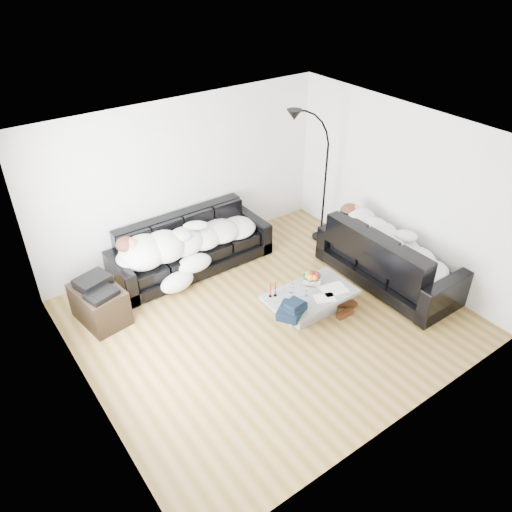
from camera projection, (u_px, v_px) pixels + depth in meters
ground at (268, 318)px, 7.07m from camera, size 5.00×5.00×0.00m
wall_back at (184, 180)px, 7.88m from camera, size 5.00×0.02×2.60m
wall_left at (76, 315)px, 5.14m from camera, size 0.02×4.50×2.60m
wall_right at (401, 190)px, 7.57m from camera, size 0.02×4.50×2.60m
ceiling at (271, 143)px, 5.64m from camera, size 5.00×5.00×0.00m
sofa_back at (191, 245)px, 7.91m from camera, size 2.58×0.89×0.84m
sofa_right at (390, 256)px, 7.59m from camera, size 0.97×2.25×0.91m
sleeper_back at (192, 235)px, 7.75m from camera, size 2.18×0.75×0.44m
sleeper_right at (392, 245)px, 7.48m from camera, size 0.82×1.93×0.47m
teal_cushion at (356, 223)px, 7.89m from camera, size 0.42×0.38×0.20m
coffee_table at (310, 304)px, 7.06m from camera, size 1.27×0.75×0.37m
fruit_bowl at (312, 277)px, 7.13m from camera, size 0.28×0.28×0.17m
wine_glass_a at (292, 288)px, 6.93m from camera, size 0.08×0.08×0.15m
wine_glass_b at (290, 298)px, 6.73m from camera, size 0.08×0.08×0.17m
wine_glass_c at (306, 292)px, 6.87m from camera, size 0.07×0.07×0.15m
candle_left at (270, 291)px, 6.83m from camera, size 0.05×0.05×0.21m
candle_right at (275, 289)px, 6.85m from camera, size 0.04×0.04×0.23m
newspaper_a at (334, 289)px, 7.03m from camera, size 0.42×0.35×0.01m
newspaper_b at (325, 298)px, 6.86m from camera, size 0.35×0.30×0.01m
navy_jacket at (294, 306)px, 6.46m from camera, size 0.42×0.37×0.19m
shoes at (345, 309)px, 7.17m from camera, size 0.48×0.39×0.10m
av_cabinet at (100, 304)px, 6.91m from camera, size 0.65×0.85×0.54m
stereo at (95, 285)px, 6.72m from camera, size 0.51×0.44×0.13m
floor_lamp at (325, 183)px, 8.33m from camera, size 0.83×0.51×2.14m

